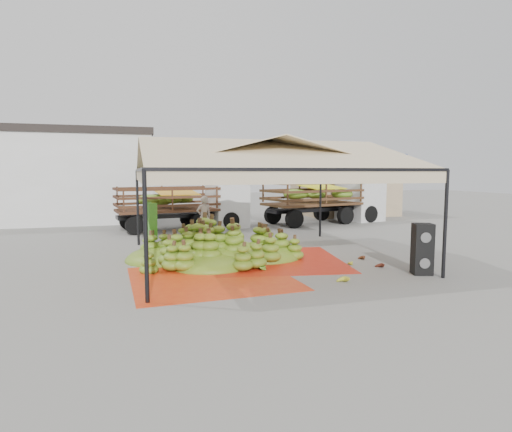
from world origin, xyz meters
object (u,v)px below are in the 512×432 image
object	(u,v)px
banana_heap	(218,240)
truck_left	(188,202)
speaker_stack	(422,249)
truck_right	(329,196)
vendor	(204,217)

from	to	relation	value
banana_heap	truck_left	bearing A→B (deg)	89.41
speaker_stack	truck_right	size ratio (longest dim) A/B	0.19
vendor	truck_right	size ratio (longest dim) A/B	0.25
vendor	truck_right	xyz separation A→B (m)	(7.98, 3.82, 0.59)
speaker_stack	truck_left	size ratio (longest dim) A/B	0.22
banana_heap	vendor	xyz separation A→B (m)	(0.32, 4.66, 0.29)
speaker_stack	vendor	bearing A→B (deg)	138.33
banana_heap	truck_right	size ratio (longest dim) A/B	0.80
speaker_stack	banana_heap	bearing A→B (deg)	162.24
truck_left	truck_right	distance (m)	8.23
vendor	truck_right	bearing A→B (deg)	-169.12
banana_heap	truck_right	world-z (taller)	truck_right
truck_left	banana_heap	bearing A→B (deg)	-98.93
banana_heap	vendor	distance (m)	4.68
banana_heap	truck_left	world-z (taller)	truck_left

